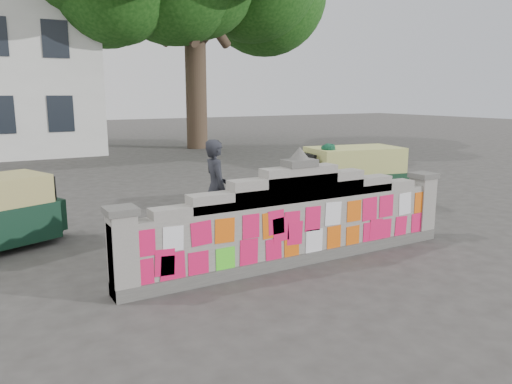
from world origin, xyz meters
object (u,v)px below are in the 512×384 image
rickshaw_right (351,178)px  pedestrian (329,180)px  cyclist_bike (216,221)px  cyclist_rider (216,201)px

rickshaw_right → pedestrian: bearing=20.2°
cyclist_bike → pedestrian: 3.66m
cyclist_rider → rickshaw_right: (4.31, 1.19, -0.09)m
cyclist_rider → pedestrian: (3.50, 1.05, -0.05)m
pedestrian → rickshaw_right: size_ratio=0.59×
cyclist_bike → pedestrian: size_ratio=1.19×
cyclist_bike → rickshaw_right: bearing=-67.1°
cyclist_rider → rickshaw_right: cyclist_rider is taller
cyclist_bike → pedestrian: (3.50, 1.05, 0.32)m
rickshaw_right → cyclist_rider: bearing=25.6°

